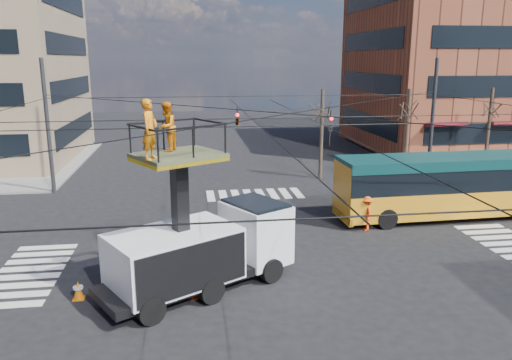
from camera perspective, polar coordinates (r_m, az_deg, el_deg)
The scene contains 13 objects.
ground at distance 20.61m, azimuth 3.58°, elevation -8.96°, with size 120.00×120.00×0.00m, color black.
sidewalk_ne at distance 47.44m, azimuth 23.90°, elevation 2.95°, with size 18.00×18.00×0.12m, color slate.
crosswalks at distance 20.61m, azimuth 3.58°, elevation -8.94°, with size 22.40×22.40×0.02m, color silver, non-canonical shape.
building_ne at distance 49.84m, azimuth 23.86°, elevation 11.48°, with size 20.06×16.06×14.00m.
overhead_network at distance 19.75m, azimuth 3.33°, elevation 3.04°, with size 24.24×24.24×8.00m.
tree_a at distance 33.49m, azimuth 7.58°, elevation 7.91°, with size 2.00×2.00×6.00m.
tree_b at distance 35.56m, azimuth 17.03°, elevation 7.76°, with size 2.00×2.00×6.00m.
tree_c at distance 38.45m, azimuth 25.25°, elevation 7.46°, with size 2.00×2.00×6.00m.
utility_truck at distance 17.47m, azimuth -6.27°, elevation -5.78°, with size 7.20×5.54×6.78m.
city_bus at distance 27.42m, azimuth 22.32°, elevation -0.44°, with size 12.80×3.05×3.20m.
traffic_cone at distance 18.28m, azimuth -19.65°, elevation -11.76°, with size 0.36×0.36×0.64m, color orange.
worker_ground at distance 17.17m, azimuth -7.29°, elevation -10.26°, with size 1.16×0.48×1.99m, color #F7480F.
flagger at distance 24.14m, azimuth 12.47°, elevation -3.70°, with size 1.10×0.63×1.70m, color #F84B0F.
Camera 1 is at (-3.86, -18.63, 7.92)m, focal length 35.00 mm.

